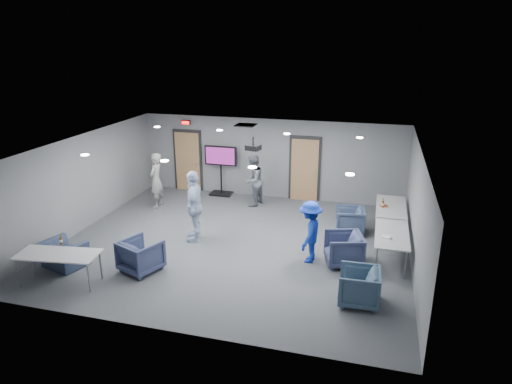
% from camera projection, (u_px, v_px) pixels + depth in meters
% --- Properties ---
extents(floor, '(9.00, 9.00, 0.00)m').
position_uv_depth(floor, '(235.00, 244.00, 12.24)').
color(floor, '#3D4146').
rests_on(floor, ground).
extents(ceiling, '(9.00, 9.00, 0.00)m').
position_uv_depth(ceiling, '(233.00, 145.00, 11.37)').
color(ceiling, white).
rests_on(ceiling, wall_back).
extents(wall_back, '(9.00, 0.02, 2.70)m').
position_uv_depth(wall_back, '(270.00, 159.00, 15.46)').
color(wall_back, slate).
rests_on(wall_back, floor).
extents(wall_front, '(9.00, 0.02, 2.70)m').
position_uv_depth(wall_front, '(166.00, 267.00, 8.15)').
color(wall_front, slate).
rests_on(wall_front, floor).
extents(wall_left, '(0.02, 8.00, 2.70)m').
position_uv_depth(wall_left, '(83.00, 182.00, 12.92)').
color(wall_left, slate).
rests_on(wall_left, floor).
extents(wall_right, '(0.02, 8.00, 2.70)m').
position_uv_depth(wall_right, '(417.00, 213.00, 10.69)').
color(wall_right, slate).
rests_on(wall_right, floor).
extents(door_left, '(1.06, 0.17, 2.24)m').
position_uv_depth(door_left, '(188.00, 161.00, 16.25)').
color(door_left, black).
rests_on(door_left, wall_back).
extents(door_right, '(1.06, 0.17, 2.24)m').
position_uv_depth(door_right, '(305.00, 170.00, 15.21)').
color(door_right, black).
rests_on(door_right, wall_back).
extents(exit_sign, '(0.32, 0.08, 0.16)m').
position_uv_depth(exit_sign, '(186.00, 123.00, 15.79)').
color(exit_sign, black).
rests_on(exit_sign, wall_back).
extents(hvac_diffuser, '(0.60, 0.60, 0.03)m').
position_uv_depth(hvac_diffuser, '(246.00, 125.00, 14.06)').
color(hvac_diffuser, black).
rests_on(hvac_diffuser, ceiling).
extents(downlights, '(6.18, 3.78, 0.02)m').
position_uv_depth(downlights, '(233.00, 146.00, 11.38)').
color(downlights, white).
rests_on(downlights, ceiling).
extents(person_a, '(0.46, 0.67, 1.79)m').
position_uv_depth(person_a, '(156.00, 180.00, 14.63)').
color(person_a, gray).
rests_on(person_a, floor).
extents(person_b, '(0.81, 0.95, 1.69)m').
position_uv_depth(person_b, '(253.00, 181.00, 14.79)').
color(person_b, slate).
rests_on(person_b, floor).
extents(person_c, '(0.78, 1.23, 1.95)m').
position_uv_depth(person_c, '(194.00, 206.00, 12.19)').
color(person_c, '#AEC0E0').
rests_on(person_c, floor).
extents(person_d, '(0.67, 1.05, 1.55)m').
position_uv_depth(person_d, '(310.00, 232.00, 11.05)').
color(person_d, '#17319A').
rests_on(person_d, floor).
extents(chair_right_a, '(0.88, 0.86, 0.73)m').
position_uv_depth(chair_right_a, '(350.00, 220.00, 12.83)').
color(chair_right_a, '#34415B').
rests_on(chair_right_a, floor).
extents(chair_right_b, '(1.07, 1.05, 0.79)m').
position_uv_depth(chair_right_b, '(344.00, 249.00, 11.01)').
color(chair_right_b, '#384061').
rests_on(chair_right_b, floor).
extents(chair_right_c, '(0.87, 0.84, 0.76)m').
position_uv_depth(chair_right_c, '(359.00, 286.00, 9.39)').
color(chair_right_c, '#3E546C').
rests_on(chair_right_c, floor).
extents(chair_front_a, '(1.10, 1.11, 0.79)m').
position_uv_depth(chair_front_a, '(141.00, 255.00, 10.70)').
color(chair_front_a, '#343C5A').
rests_on(chair_front_a, floor).
extents(chair_front_b, '(1.16, 1.08, 0.63)m').
position_uv_depth(chair_front_b, '(63.00, 254.00, 10.92)').
color(chair_front_b, '#333F59').
rests_on(chair_front_b, floor).
extents(table_right_a, '(0.82, 1.96, 0.73)m').
position_uv_depth(table_right_a, '(391.00, 208.00, 12.86)').
color(table_right_a, silver).
rests_on(table_right_a, floor).
extents(table_right_b, '(0.80, 1.92, 0.73)m').
position_uv_depth(table_right_b, '(392.00, 234.00, 11.12)').
color(table_right_b, silver).
rests_on(table_right_b, floor).
extents(table_front_left, '(1.88, 1.00, 0.73)m').
position_uv_depth(table_front_left, '(58.00, 256.00, 10.05)').
color(table_front_left, silver).
rests_on(table_front_left, floor).
extents(bottle_front, '(0.06, 0.06, 0.25)m').
position_uv_depth(bottle_front, '(61.00, 241.00, 10.47)').
color(bottle_front, '#5A390F').
rests_on(bottle_front, table_front_left).
extents(bottle_right, '(0.07, 0.07, 0.27)m').
position_uv_depth(bottle_right, '(383.00, 204.00, 12.75)').
color(bottle_right, '#5A390F').
rests_on(bottle_right, table_right_a).
extents(snack_box, '(0.23, 0.18, 0.05)m').
position_uv_depth(snack_box, '(384.00, 206.00, 12.83)').
color(snack_box, '#B4482D').
rests_on(snack_box, table_right_a).
extents(wrapper, '(0.24, 0.19, 0.05)m').
position_uv_depth(wrapper, '(386.00, 237.00, 10.81)').
color(wrapper, white).
rests_on(wrapper, table_right_b).
extents(tv_stand, '(1.13, 0.54, 1.74)m').
position_uv_depth(tv_stand, '(221.00, 167.00, 15.76)').
color(tv_stand, black).
rests_on(tv_stand, floor).
extents(projector, '(0.43, 0.39, 0.36)m').
position_uv_depth(projector, '(253.00, 147.00, 12.43)').
color(projector, black).
rests_on(projector, ceiling).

